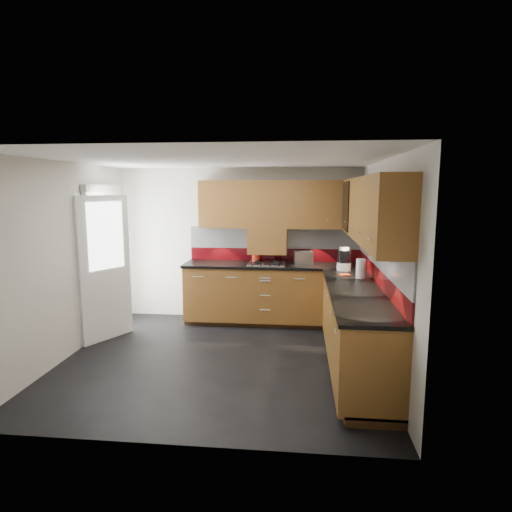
# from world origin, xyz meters

# --- Properties ---
(room) EXTENTS (4.00, 3.80, 2.64)m
(room) POSITION_xyz_m (0.00, 0.00, 1.50)
(room) COLOR black
(base_cabinets) EXTENTS (2.70, 3.20, 0.95)m
(base_cabinets) POSITION_xyz_m (1.07, 0.72, 0.44)
(base_cabinets) COLOR brown
(base_cabinets) RESTS_ON room
(countertop) EXTENTS (2.72, 3.22, 0.04)m
(countertop) POSITION_xyz_m (1.05, 0.70, 0.92)
(countertop) COLOR black
(countertop) RESTS_ON base_cabinets
(backsplash) EXTENTS (2.70, 3.20, 0.54)m
(backsplash) POSITION_xyz_m (1.28, 0.93, 1.21)
(backsplash) COLOR maroon
(backsplash) RESTS_ON countertop
(upper_cabinets) EXTENTS (2.50, 3.20, 0.72)m
(upper_cabinets) POSITION_xyz_m (1.23, 0.78, 1.84)
(upper_cabinets) COLOR brown
(upper_cabinets) RESTS_ON room
(extractor_hood) EXTENTS (0.60, 0.33, 0.40)m
(extractor_hood) POSITION_xyz_m (0.45, 1.64, 1.28)
(extractor_hood) COLOR brown
(extractor_hood) RESTS_ON room
(glass_cabinet) EXTENTS (0.32, 0.80, 0.66)m
(glass_cabinet) POSITION_xyz_m (1.71, 1.07, 1.87)
(glass_cabinet) COLOR black
(glass_cabinet) RESTS_ON room
(back_door) EXTENTS (0.42, 1.19, 2.04)m
(back_door) POSITION_xyz_m (-1.78, 0.75, 1.03)
(back_door) COLOR white
(back_door) RESTS_ON room
(gas_hob) EXTENTS (0.57, 0.50, 0.04)m
(gas_hob) POSITION_xyz_m (0.45, 1.47, 0.95)
(gas_hob) COLOR silver
(gas_hob) RESTS_ON countertop
(utensil_pot) EXTENTS (0.12, 0.12, 0.44)m
(utensil_pot) POSITION_xyz_m (0.27, 1.62, 1.04)
(utensil_pot) COLOR red
(utensil_pot) RESTS_ON countertop
(toaster) EXTENTS (0.30, 0.21, 0.20)m
(toaster) POSITION_xyz_m (1.00, 1.56, 1.04)
(toaster) COLOR silver
(toaster) RESTS_ON countertop
(food_processor) EXTENTS (0.20, 0.20, 0.33)m
(food_processor) POSITION_xyz_m (1.57, 1.08, 1.09)
(food_processor) COLOR white
(food_processor) RESTS_ON countertop
(paper_towel) EXTENTS (0.14, 0.14, 0.25)m
(paper_towel) POSITION_xyz_m (1.73, 0.55, 1.06)
(paper_towel) COLOR white
(paper_towel) RESTS_ON countertop
(orange_cloth) EXTENTS (0.16, 0.15, 0.01)m
(orange_cloth) POSITION_xyz_m (1.55, 0.71, 0.95)
(orange_cloth) COLOR #D64D17
(orange_cloth) RESTS_ON countertop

